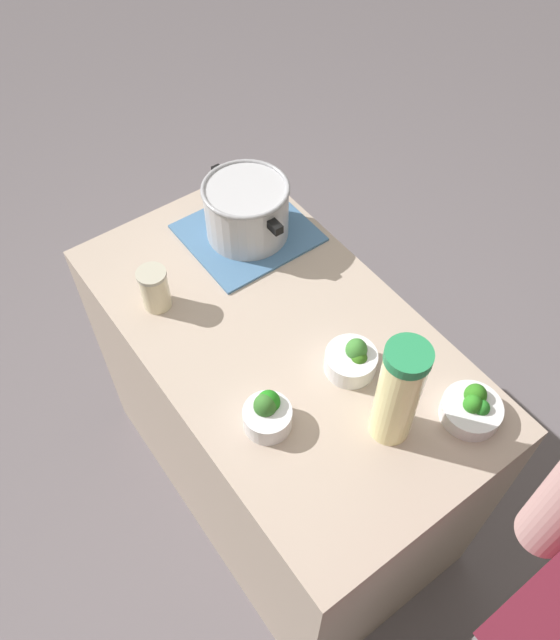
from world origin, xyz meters
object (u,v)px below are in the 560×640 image
lemonade_pitcher (398,393)px  broccoli_bowl_center (472,408)px  broccoli_bowl_front (352,359)px  cooking_pot (246,209)px  mason_jar (155,289)px  broccoli_bowl_back (267,413)px

lemonade_pitcher → broccoli_bowl_center: lemonade_pitcher is taller
broccoli_bowl_front → broccoli_bowl_center: size_ratio=0.91×
lemonade_pitcher → broccoli_bowl_front: size_ratio=2.37×
cooking_pot → lemonade_pitcher: 0.69m
cooking_pot → broccoli_bowl_front: cooking_pot is taller
cooking_pot → mason_jar: bearing=-77.3°
broccoli_bowl_front → broccoli_bowl_back: (0.00, -0.24, 0.00)m
broccoli_bowl_front → broccoli_bowl_back: broccoli_bowl_back is taller
lemonade_pitcher → mason_jar: 0.65m
cooking_pot → broccoli_bowl_center: size_ratio=2.24×
cooking_pot → lemonade_pitcher: size_ratio=1.04×
broccoli_bowl_back → cooking_pot: bearing=149.9°
lemonade_pitcher → broccoli_bowl_front: 0.21m
broccoli_bowl_front → broccoli_bowl_back: 0.24m
broccoli_bowl_center → broccoli_bowl_back: broccoli_bowl_back is taller
broccoli_bowl_center → lemonade_pitcher: bearing=-115.6°
mason_jar → lemonade_pitcher: bearing=21.3°
broccoli_bowl_center → cooking_pot: bearing=-174.0°
lemonade_pitcher → broccoli_bowl_front: bearing=168.1°
cooking_pot → broccoli_bowl_front: bearing=-6.0°
mason_jar → broccoli_bowl_center: bearing=30.5°
cooking_pot → mason_jar: 0.33m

